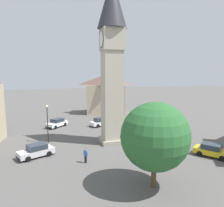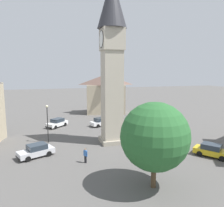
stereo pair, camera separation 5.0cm
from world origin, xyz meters
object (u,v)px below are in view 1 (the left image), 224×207
Objects in this scene: car_red_corner at (57,123)px; car_white_side at (101,122)px; clock_tower at (112,47)px; car_black_far at (36,151)px; car_blue_kerb at (157,130)px; building_terrace_right at (106,93)px; car_silver_kerb at (212,150)px; tree at (155,136)px; pedestrian at (86,154)px; lamp_post at (47,118)px.

car_red_corner and car_white_side have the same top height.
clock_tower reaches higher than car_black_far.
car_white_side is 16.35m from car_black_far.
clock_tower is 18.15m from car_red_corner.
clock_tower is at bearing 33.28° from car_red_corner.
car_blue_kerb is 0.42× the size of building_terrace_right.
car_silver_kerb is at bearing 49.92° from clock_tower.
tree reaches higher than car_blue_kerb.
car_blue_kerb is 10.84m from car_white_side.
clock_tower reaches higher than car_silver_kerb.
car_blue_kerb is 20.66m from building_terrace_right.
car_blue_kerb is 1.03× the size of car_red_corner.
pedestrian is 9.04m from tree.
car_white_side is at bearing 79.64° from car_red_corner.
tree is at bearing -66.19° from car_silver_kerb.
car_silver_kerb is at bearing 41.55° from car_red_corner.
car_red_corner is 2.44× the size of pedestrian.
building_terrace_right is at bearing 161.66° from car_white_side.
car_black_far is (13.75, -2.87, 0.00)m from car_red_corner.
lamp_post is at bearing 164.93° from car_black_far.
car_red_corner is at bearing -162.79° from tree.
car_blue_kerb is 16.97m from lamp_post.
lamp_post is at bearing -149.42° from tree.
clock_tower is 13.36× the size of pedestrian.
car_red_corner is at bearing -100.36° from car_white_side.
pedestrian is 29.38m from building_terrace_right.
car_silver_kerb is 21.73m from lamp_post.
car_black_far is at bearing -105.72° from car_silver_kerb.
pedestrian is at bearing -38.42° from clock_tower.
building_terrace_right is (-24.30, 14.73, 3.97)m from car_black_far.
car_white_side is at bearing 138.84° from car_black_far.
car_red_corner is (-11.01, -7.23, -12.48)m from clock_tower.
car_red_corner is 14.05m from car_black_far.
building_terrace_right is (-34.29, 4.51, 0.15)m from tree.
lamp_post is (8.73, -1.52, 2.81)m from car_red_corner.
car_white_side is at bearing 160.79° from pedestrian.
car_silver_kerb is 0.97× the size of car_black_far.
car_white_side is 2.63× the size of pedestrian.
car_black_far is 28.69m from building_terrace_right.
car_blue_kerb is (-1.56, 7.97, -12.48)m from clock_tower.
car_silver_kerb is (8.38, 9.96, -12.48)m from clock_tower.
building_terrace_right is (-27.58, 9.41, 3.72)m from pedestrian.
car_red_corner is 0.93× the size of car_white_side.
lamp_post reaches higher than car_blue_kerb.
clock_tower is at bearing -12.12° from building_terrace_right.
car_blue_kerb is 16.74m from tree.
car_red_corner is at bearing -121.88° from car_blue_kerb.
pedestrian reaches higher than car_black_far.
building_terrace_right reaches higher than lamp_post.
pedestrian is at bearing 8.20° from car_red_corner.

